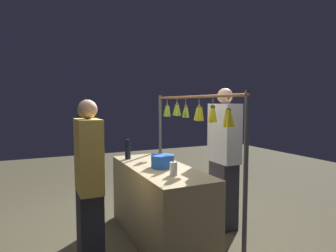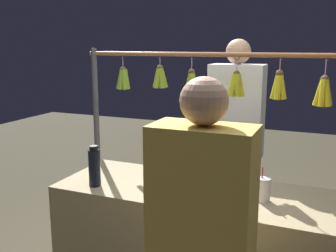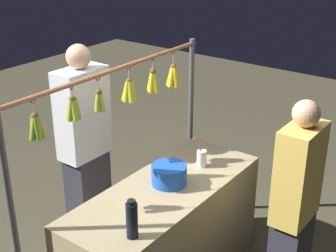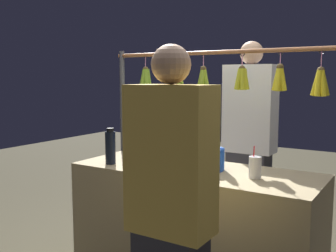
{
  "view_description": "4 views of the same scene",
  "coord_description": "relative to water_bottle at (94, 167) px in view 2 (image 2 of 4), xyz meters",
  "views": [
    {
      "loc": [
        -3.0,
        1.3,
        1.6
      ],
      "look_at": [
        -0.25,
        0.0,
        1.35
      ],
      "focal_mm": 30.7,
      "sensor_mm": 36.0,
      "label": 1
    },
    {
      "loc": [
        -0.76,
        2.17,
        1.73
      ],
      "look_at": [
        0.16,
        0.0,
        1.24
      ],
      "focal_mm": 41.89,
      "sensor_mm": 36.0,
      "label": 2
    },
    {
      "loc": [
        2.41,
        1.83,
        2.65
      ],
      "look_at": [
        -0.04,
        0.0,
        1.34
      ],
      "focal_mm": 51.62,
      "sensor_mm": 36.0,
      "label": 3
    },
    {
      "loc": [
        -1.27,
        2.35,
        1.48
      ],
      "look_at": [
        0.21,
        0.0,
        1.14
      ],
      "focal_mm": 42.67,
      "sensor_mm": 36.0,
      "label": 4
    }
  ],
  "objects": [
    {
      "name": "water_bottle",
      "position": [
        0.0,
        0.0,
        0.0
      ],
      "size": [
        0.07,
        0.07,
        0.26
      ],
      "color": "black",
      "rests_on": "market_counter"
    },
    {
      "name": "display_rack",
      "position": [
        -0.6,
        -0.64,
        0.26
      ],
      "size": [
        2.01,
        0.12,
        1.71
      ],
      "color": "#4C4C51",
      "rests_on": "ground"
    },
    {
      "name": "vendor_person",
      "position": [
        -0.64,
        -1.06,
        -0.11
      ],
      "size": [
        0.42,
        0.23,
        1.78
      ],
      "color": "#2D2D38",
      "rests_on": "ground"
    },
    {
      "name": "market_counter",
      "position": [
        -0.58,
        -0.19,
        -0.56
      ],
      "size": [
        1.68,
        0.65,
        0.86
      ],
      "primitive_type": "cube",
      "color": "tan",
      "rests_on": "ground"
    },
    {
      "name": "blue_bucket",
      "position": [
        -0.65,
        -0.21,
        -0.05
      ],
      "size": [
        0.26,
        0.26,
        0.15
      ],
      "primitive_type": "cylinder",
      "color": "blue",
      "rests_on": "market_counter"
    },
    {
      "name": "drink_cup",
      "position": [
        -1.02,
        -0.16,
        -0.06
      ],
      "size": [
        0.08,
        0.08,
        0.2
      ],
      "color": "silver",
      "rests_on": "market_counter"
    }
  ]
}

